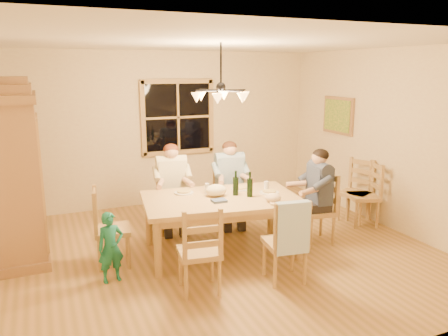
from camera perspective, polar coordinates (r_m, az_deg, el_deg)
name	(u,v)px	position (r m, az deg, el deg)	size (l,w,h in m)	color
floor	(221,252)	(5.93, -0.37, -10.92)	(5.50, 5.50, 0.00)	olive
ceiling	(221,42)	(5.44, -0.41, 16.11)	(5.50, 5.00, 0.02)	white
wall_back	(167,129)	(7.87, -7.48, 5.10)	(5.50, 0.02, 2.70)	beige
wall_right	(389,139)	(7.05, 20.73, 3.51)	(0.02, 5.00, 2.70)	beige
window	(178,117)	(7.87, -6.05, 6.61)	(1.30, 0.06, 1.30)	black
painting	(338,115)	(7.90, 14.66, 6.66)	(0.06, 0.78, 0.64)	#996642
chandelier	(221,95)	(5.44, -0.40, 9.55)	(0.77, 0.68, 0.71)	black
armoire	(16,176)	(6.13, -25.56, -1.01)	(0.66, 1.40, 2.30)	#996642
dining_table	(221,205)	(5.70, -0.37, -4.79)	(2.14, 1.48, 0.76)	tan
chair_far_left	(173,212)	(6.59, -6.71, -5.72)	(0.49, 0.48, 0.99)	#A77F49
chair_far_right	(230,207)	(6.77, 0.74, -5.13)	(0.49, 0.48, 0.99)	#A77F49
chair_near_left	(199,265)	(4.87, -3.23, -12.54)	(0.49, 0.48, 0.99)	#A77F49
chair_near_right	(284,255)	(5.15, 7.89, -11.19)	(0.49, 0.48, 0.99)	#A77F49
chair_end_left	(113,241)	(5.65, -14.24, -9.26)	(0.48, 0.49, 0.99)	#A77F49
chair_end_right	(316,221)	(6.30, 11.98, -6.82)	(0.48, 0.49, 0.99)	#A77F49
adult_woman	(172,177)	(6.44, -6.83, -1.18)	(0.43, 0.47, 0.87)	beige
adult_plaid_man	(230,173)	(6.63, 0.76, -0.70)	(0.43, 0.47, 0.87)	#316089
adult_slate_man	(318,184)	(6.14, 12.21, -2.08)	(0.47, 0.43, 0.87)	#38415A
towel	(292,228)	(4.84, 8.92, -7.74)	(0.38, 0.10, 0.58)	#B0CEEE
wine_bottle_a	(236,183)	(5.73, 1.54, -1.97)	(0.08, 0.08, 0.33)	black
wine_bottle_b	(250,184)	(5.68, 3.40, -2.13)	(0.08, 0.08, 0.33)	black
plate_woman	(184,193)	(5.87, -5.26, -3.23)	(0.26, 0.26, 0.02)	white
plate_plaid	(240,189)	(6.04, 2.13, -2.73)	(0.26, 0.26, 0.02)	white
plate_slate	(269,192)	(5.89, 5.92, -3.20)	(0.26, 0.26, 0.02)	white
wine_glass_a	(207,188)	(5.83, -2.23, -2.69)	(0.06, 0.06, 0.14)	silver
wine_glass_b	(266,186)	(5.96, 5.56, -2.39)	(0.06, 0.06, 0.14)	silver
cap	(273,198)	(5.51, 6.42, -3.86)	(0.20, 0.20, 0.11)	beige
napkin	(219,201)	(5.48, -0.65, -4.30)	(0.18, 0.14, 0.03)	#465781
cloth_bundle	(216,190)	(5.72, -1.04, -2.92)	(0.28, 0.22, 0.15)	beige
child	(111,247)	(5.19, -14.57, -9.99)	(0.30, 0.20, 0.82)	#19735F
chair_spare_front	(362,206)	(7.17, 17.63, -4.72)	(0.53, 0.55, 0.99)	#A77F49
chair_spare_back	(355,202)	(7.31, 16.68, -4.33)	(0.56, 0.57, 0.99)	#A77F49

